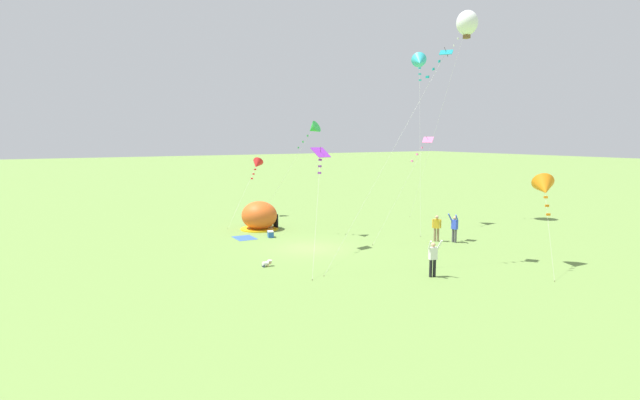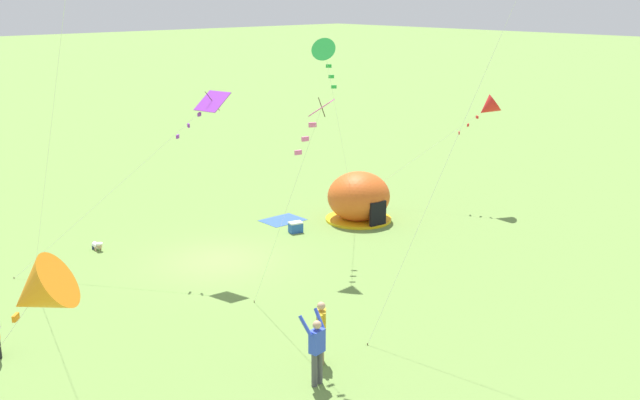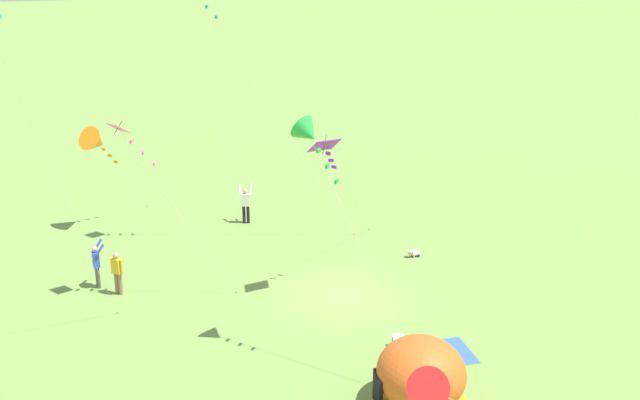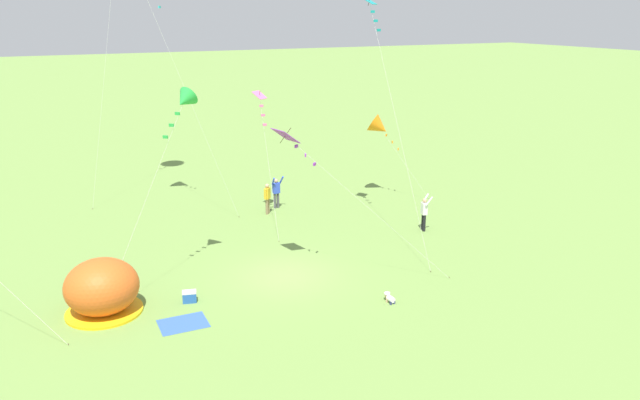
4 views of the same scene
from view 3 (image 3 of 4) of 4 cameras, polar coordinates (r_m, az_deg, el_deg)
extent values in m
plane|color=olive|center=(28.88, 1.74, -7.29)|extent=(300.00, 300.00, 0.00)
ellipsoid|color=#D8591E|center=(22.41, 7.71, -12.94)|extent=(2.70, 2.60, 2.10)
cube|color=black|center=(22.39, 4.42, -14.37)|extent=(0.81, 0.21, 1.10)
cube|color=#3359A5|center=(25.61, 9.98, -11.34)|extent=(1.73, 1.34, 0.01)
cube|color=#2659B2|center=(25.46, 5.98, -10.85)|extent=(0.60, 0.48, 0.38)
cube|color=white|center=(25.35, 5.99, -10.42)|extent=(0.61, 0.49, 0.06)
cylinder|color=white|center=(32.40, 7.30, -4.03)|extent=(0.23, 0.33, 0.22)
sphere|color=tan|center=(32.28, 6.88, -4.04)|extent=(0.19, 0.19, 0.19)
cylinder|color=white|center=(32.25, 6.89, -3.89)|extent=(0.24, 0.24, 0.06)
cylinder|color=tan|center=(32.30, 7.17, -4.26)|extent=(0.07, 0.07, 0.17)
cylinder|color=tan|center=(32.47, 7.03, -4.12)|extent=(0.07, 0.07, 0.17)
cylinder|color=navy|center=(32.42, 7.54, -4.22)|extent=(0.09, 0.09, 0.13)
cylinder|color=navy|center=(32.55, 7.43, -4.12)|extent=(0.09, 0.09, 0.13)
cylinder|color=#4C4C51|center=(30.71, -16.60, -5.54)|extent=(0.15, 0.15, 0.88)
cylinder|color=#4C4C51|center=(30.53, -16.55, -5.69)|extent=(0.15, 0.15, 0.88)
cube|color=blue|center=(30.32, -16.71, -4.35)|extent=(0.41, 0.29, 0.60)
sphere|color=tan|center=(30.16, -16.79, -3.60)|extent=(0.22, 0.22, 0.22)
cylinder|color=blue|center=(30.40, -16.58, -3.32)|extent=(0.20, 0.39, 0.50)
cylinder|color=blue|center=(29.91, -16.44, -3.69)|extent=(0.10, 0.38, 0.50)
cylinder|color=black|center=(35.94, -5.82, -1.09)|extent=(0.15, 0.15, 0.88)
cylinder|color=black|center=(35.92, -5.50, -1.09)|extent=(0.15, 0.15, 0.88)
cube|color=white|center=(35.67, -5.70, 0.02)|extent=(0.33, 0.43, 0.60)
sphere|color=tan|center=(35.53, -5.72, 0.67)|extent=(0.22, 0.22, 0.22)
cylinder|color=white|center=(35.69, -6.13, 0.80)|extent=(0.39, 0.13, 0.50)
cylinder|color=white|center=(35.64, -5.28, 0.80)|extent=(0.38, 0.24, 0.50)
cylinder|color=#8C7251|center=(29.77, -14.96, -6.20)|extent=(0.15, 0.15, 0.88)
cylinder|color=#8C7251|center=(29.89, -15.25, -6.11)|extent=(0.15, 0.15, 0.88)
cube|color=gold|center=(29.53, -15.23, -4.86)|extent=(0.44, 0.44, 0.60)
sphere|color=tan|center=(29.36, -15.30, -4.09)|extent=(0.22, 0.22, 0.22)
cylinder|color=gold|center=(29.36, -14.87, -4.96)|extent=(0.09, 0.09, 0.58)
cylinder|color=gold|center=(29.69, -15.58, -4.75)|extent=(0.09, 0.09, 0.58)
cone|color=red|center=(15.41, 8.61, -14.21)|extent=(1.43, 1.44, 1.17)
cube|color=red|center=(16.00, 9.13, -14.66)|extent=(0.16, 0.20, 0.12)
cylinder|color=silver|center=(24.53, -19.73, 2.28)|extent=(3.88, 2.91, 12.45)
cylinder|color=brown|center=(28.55, -15.19, -8.29)|extent=(0.03, 0.03, 0.06)
cylinder|color=silver|center=(30.98, 2.29, 0.52)|extent=(5.75, 3.86, 5.90)
cylinder|color=brown|center=(35.12, 3.78, -2.25)|extent=(0.03, 0.03, 0.06)
cube|color=purple|center=(26.94, 0.34, 4.19)|extent=(0.99, 1.12, 0.59)
cylinder|color=#332314|center=(26.94, 0.34, 4.21)|extent=(0.40, 0.28, 0.66)
cube|color=purple|center=(27.47, 0.62, 3.56)|extent=(0.20, 0.16, 0.12)
cube|color=purple|center=(27.91, 0.85, 3.04)|extent=(0.14, 0.21, 0.12)
cube|color=purple|center=(28.36, 1.07, 2.54)|extent=(0.19, 0.18, 0.12)
cylinder|color=silver|center=(37.22, -14.77, 1.77)|extent=(2.33, 2.12, 4.20)
cylinder|color=brown|center=(38.98, -13.02, -0.49)|extent=(0.03, 0.03, 0.06)
cone|color=orange|center=(35.55, -16.70, 4.29)|extent=(1.83, 1.82, 1.49)
cube|color=orange|center=(35.97, -16.16, 3.74)|extent=(0.18, 0.19, 0.12)
cube|color=orange|center=(36.33, -15.72, 3.29)|extent=(0.14, 0.21, 0.12)
cube|color=orange|center=(36.70, -15.28, 2.84)|extent=(0.17, 0.20, 0.12)
cylinder|color=silver|center=(22.42, 3.83, -5.12)|extent=(4.28, 2.66, 7.38)
cone|color=green|center=(22.74, -0.92, 5.14)|extent=(1.26, 1.23, 1.04)
cube|color=green|center=(22.58, -0.12, 3.79)|extent=(0.19, 0.18, 0.12)
cube|color=green|center=(22.46, 0.57, 2.62)|extent=(0.19, 0.17, 0.12)
cube|color=green|center=(22.35, 1.26, 1.44)|extent=(0.19, 0.17, 0.12)
cylinder|color=silver|center=(32.34, -3.36, 6.22)|extent=(0.76, 7.00, 11.22)
cylinder|color=brown|center=(34.57, 2.63, -2.59)|extent=(0.03, 0.03, 0.06)
cube|color=teal|center=(31.42, -8.64, 14.36)|extent=(0.21, 0.14, 0.12)
cube|color=teal|center=(31.47, -7.92, 13.64)|extent=(0.21, 0.08, 0.12)
cylinder|color=silver|center=(28.05, -10.63, -1.07)|extent=(0.65, 3.83, 6.64)
cylinder|color=brown|center=(29.25, -6.42, -6.98)|extent=(0.03, 0.03, 0.06)
cube|color=pink|center=(27.32, -15.13, 5.32)|extent=(0.84, 0.82, 0.38)
cylinder|color=#332314|center=(27.32, -15.14, 5.34)|extent=(0.07, 0.32, 0.46)
cube|color=pink|center=(27.38, -14.16, 4.36)|extent=(0.21, 0.14, 0.12)
cube|color=pink|center=(27.44, -13.35, 3.54)|extent=(0.21, 0.09, 0.12)
cube|color=pink|center=(27.51, -12.54, 2.73)|extent=(0.21, 0.09, 0.12)
camera|label=1|loc=(55.98, 8.29, 12.97)|focal=28.00mm
camera|label=2|loc=(41.53, -35.36, 11.02)|focal=42.00mm
camera|label=4|loc=(33.96, 48.35, 9.37)|focal=35.00mm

